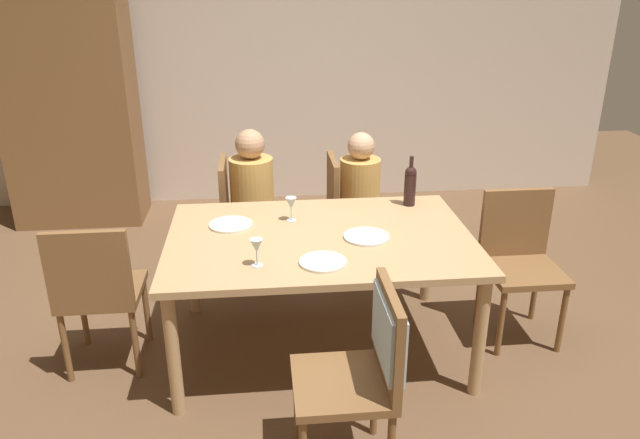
# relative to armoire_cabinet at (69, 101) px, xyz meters

# --- Properties ---
(ground_plane) EXTENTS (10.00, 10.00, 0.00)m
(ground_plane) POSITION_rel_armoire_cabinet_xyz_m (1.97, -2.34, -1.10)
(ground_plane) COLOR brown
(rear_room_partition) EXTENTS (6.40, 0.12, 2.70)m
(rear_room_partition) POSITION_rel_armoire_cabinet_xyz_m (1.97, 0.45, 0.25)
(rear_room_partition) COLOR beige
(rear_room_partition) RESTS_ON ground_plane
(armoire_cabinet) EXTENTS (1.18, 0.62, 2.18)m
(armoire_cabinet) POSITION_rel_armoire_cabinet_xyz_m (0.00, 0.00, 0.00)
(armoire_cabinet) COLOR brown
(armoire_cabinet) RESTS_ON ground_plane
(dining_table) EXTENTS (1.74, 1.18, 0.75)m
(dining_table) POSITION_rel_armoire_cabinet_xyz_m (1.97, -2.34, -0.42)
(dining_table) COLOR tan
(dining_table) RESTS_ON ground_plane
(chair_far_left) EXTENTS (0.44, 0.44, 0.92)m
(chair_far_left) POSITION_rel_armoire_cabinet_xyz_m (1.49, -1.37, -0.56)
(chair_far_left) COLOR brown
(chair_far_left) RESTS_ON ground_plane
(chair_far_right) EXTENTS (0.44, 0.44, 0.92)m
(chair_far_right) POSITION_rel_armoire_cabinet_xyz_m (2.28, -1.37, -0.56)
(chair_far_right) COLOR brown
(chair_far_right) RESTS_ON ground_plane
(chair_left_end) EXTENTS (0.44, 0.44, 0.92)m
(chair_left_end) POSITION_rel_armoire_cabinet_xyz_m (0.72, -2.43, -0.56)
(chair_left_end) COLOR brown
(chair_left_end) RESTS_ON ground_plane
(chair_near) EXTENTS (0.46, 0.44, 0.92)m
(chair_near) POSITION_rel_armoire_cabinet_xyz_m (2.10, -3.31, -0.50)
(chair_near) COLOR brown
(chair_near) RESTS_ON ground_plane
(chair_right_end) EXTENTS (0.44, 0.44, 0.92)m
(chair_right_end) POSITION_rel_armoire_cabinet_xyz_m (3.22, -2.25, -0.56)
(chair_right_end) COLOR brown
(chair_right_end) RESTS_ON ground_plane
(person_woman_host) EXTENTS (0.36, 0.31, 1.14)m
(person_woman_host) POSITION_rel_armoire_cabinet_xyz_m (1.61, -1.37, -0.44)
(person_woman_host) COLOR #33333D
(person_woman_host) RESTS_ON ground_plane
(person_man_bearded) EXTENTS (0.34, 0.29, 1.10)m
(person_man_bearded) POSITION_rel_armoire_cabinet_xyz_m (2.39, -1.37, -0.46)
(person_man_bearded) COLOR #33333D
(person_man_bearded) RESTS_ON ground_plane
(wine_bottle_tall_green) EXTENTS (0.08, 0.08, 0.33)m
(wine_bottle_tall_green) POSITION_rel_armoire_cabinet_xyz_m (2.60, -1.91, -0.20)
(wine_bottle_tall_green) COLOR black
(wine_bottle_tall_green) RESTS_ON dining_table
(wine_glass_near_left) EXTENTS (0.07, 0.07, 0.15)m
(wine_glass_near_left) POSITION_rel_armoire_cabinet_xyz_m (1.82, -2.10, -0.24)
(wine_glass_near_left) COLOR silver
(wine_glass_near_left) RESTS_ON dining_table
(wine_glass_centre) EXTENTS (0.07, 0.07, 0.15)m
(wine_glass_centre) POSITION_rel_armoire_cabinet_xyz_m (1.61, -2.69, -0.24)
(wine_glass_centre) COLOR silver
(wine_glass_centre) RESTS_ON dining_table
(dinner_plate_host) EXTENTS (0.25, 0.25, 0.01)m
(dinner_plate_host) POSITION_rel_armoire_cabinet_xyz_m (1.95, -2.69, -0.34)
(dinner_plate_host) COLOR silver
(dinner_plate_host) RESTS_ON dining_table
(dinner_plate_guest_left) EXTENTS (0.26, 0.26, 0.01)m
(dinner_plate_guest_left) POSITION_rel_armoire_cabinet_xyz_m (1.46, -2.14, -0.34)
(dinner_plate_guest_left) COLOR silver
(dinner_plate_guest_left) RESTS_ON dining_table
(dinner_plate_guest_right) EXTENTS (0.26, 0.26, 0.01)m
(dinner_plate_guest_right) POSITION_rel_armoire_cabinet_xyz_m (2.23, -2.40, -0.34)
(dinner_plate_guest_right) COLOR silver
(dinner_plate_guest_right) RESTS_ON dining_table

